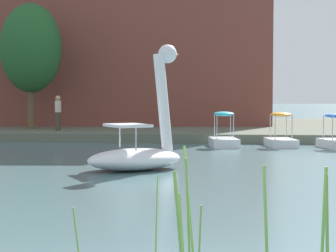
{
  "coord_description": "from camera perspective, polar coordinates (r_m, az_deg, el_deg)",
  "views": [
    {
      "loc": [
        0.05,
        -4.82,
        2.02
      ],
      "look_at": [
        -1.68,
        13.21,
        1.14
      ],
      "focal_mm": 58.11,
      "sensor_mm": 36.0,
      "label": 1
    }
  ],
  "objects": [
    {
      "name": "apartment_block",
      "position": [
        39.04,
        -6.3,
        10.99
      ],
      "size": [
        21.84,
        14.48,
        14.34
      ],
      "primitive_type": "cube",
      "rotation": [
        0.0,
        0.0,
        0.08
      ],
      "color": "brown",
      "rests_on": "shore_bank_far"
    },
    {
      "name": "reed_clump_foreground",
      "position": [
        5.11,
        9.17,
        -12.38
      ],
      "size": [
        3.36,
        1.4,
        1.55
      ],
      "color": "#669942",
      "rests_on": "ground_plane"
    },
    {
      "name": "tree_broadleaf_behind_dock",
      "position": [
        30.53,
        -14.21,
        7.88
      ],
      "size": [
        4.8,
        4.63,
        6.78
      ],
      "color": "brown",
      "rests_on": "shore_bank_far"
    },
    {
      "name": "person_on_path",
      "position": [
        28.28,
        -11.46,
        1.49
      ],
      "size": [
        0.29,
        0.29,
        1.79
      ],
      "color": "#47382D",
      "rests_on": "shore_bank_far"
    },
    {
      "name": "pedal_boat_orange",
      "position": [
        23.76,
        11.75,
        -1.07
      ],
      "size": [
        1.33,
        2.07,
        1.48
      ],
      "color": "white",
      "rests_on": "ground_plane"
    },
    {
      "name": "shore_bank_far",
      "position": [
        35.67,
        5.41,
        -0.13
      ],
      "size": [
        112.67,
        21.72,
        0.43
      ],
      "primitive_type": "cube",
      "color": "#5B6051",
      "rests_on": "ground_plane"
    },
    {
      "name": "swan_boat",
      "position": [
        15.59,
        -3.05,
        -2.22
      ],
      "size": [
        3.21,
        2.83,
        3.63
      ],
      "color": "white",
      "rests_on": "ground_plane"
    },
    {
      "name": "pedal_boat_cyan",
      "position": [
        23.39,
        5.87,
        -1.18
      ],
      "size": [
        1.36,
        2.17,
        1.51
      ],
      "color": "white",
      "rests_on": "ground_plane"
    }
  ]
}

